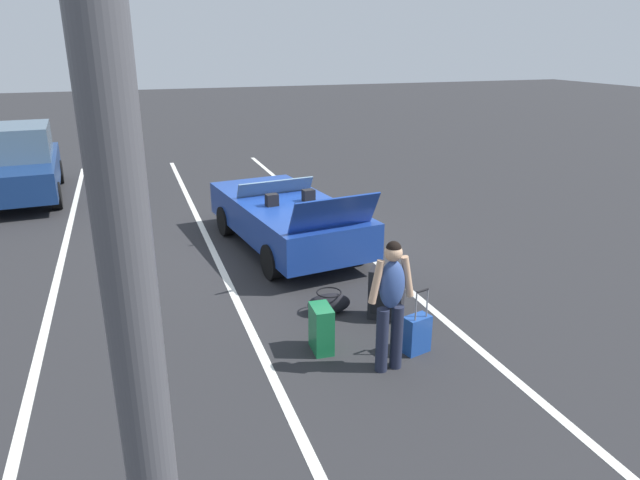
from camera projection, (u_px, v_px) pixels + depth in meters
The scene contains 12 objects.
ground_plane at pixel (287, 248), 11.02m from camera, with size 80.00×80.00×0.00m, color #28282B.
lot_line_near at pixel (350, 240), 11.42m from camera, with size 18.00×0.12×0.01m, color silver.
lot_line_mid at pixel (215, 256), 10.60m from camera, with size 18.00×0.12×0.01m, color silver.
lot_line_far at pixel (58, 274), 9.77m from camera, with size 18.00×0.12×0.01m, color silver.
convertible_car at pixel (282, 216), 10.99m from camera, with size 4.37×2.29×1.51m.
suitcase_large_black at pixel (386, 294), 8.11m from camera, with size 0.51×0.55×0.74m.
suitcase_medium_bright at pixel (321, 329), 7.27m from camera, with size 0.41×0.26×0.62m.
suitcase_small_carryon at pixel (417, 334), 7.25m from camera, with size 0.28×0.38×0.89m.
duffel_bag at pixel (329, 303), 8.33m from camera, with size 0.41×0.67×0.34m.
traveler_person at pixel (391, 299), 6.65m from camera, with size 0.24×0.61×1.65m.
parked_sedan_near at pixel (18, 163), 14.21m from camera, with size 4.60×2.09×1.82m.
parking_lamp_post at pixel (137, 348), 1.49m from camera, with size 0.50×0.24×5.24m.
Camera 1 is at (-10.00, 2.75, 3.79)m, focal length 31.94 mm.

